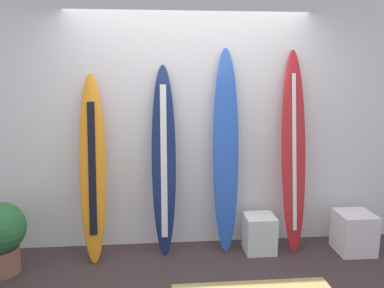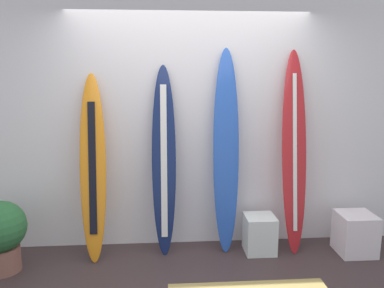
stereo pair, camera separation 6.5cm
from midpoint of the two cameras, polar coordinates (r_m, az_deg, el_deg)
The scene contains 8 objects.
wall_back at distance 4.22m, azimuth -1.02°, elevation 3.93°, with size 7.20×0.20×2.80m, color silver.
surfboard_sunset at distance 4.00m, azimuth -14.89°, elevation -3.65°, with size 0.28×0.44×1.88m.
surfboard_navy at distance 4.00m, azimuth -4.64°, elevation -2.55°, with size 0.26×0.32×1.96m.
surfboard_cobalt at distance 4.05m, azimuth 4.55°, elevation -1.37°, with size 0.28×0.30×2.14m.
surfboard_crimson at distance 4.18m, azimuth 14.31°, elevation -1.16°, with size 0.26×0.38×2.12m.
display_block_left at distance 4.53m, azimuth 22.39°, elevation -11.95°, with size 0.37×0.37×0.43m.
display_block_center at distance 4.27m, azimuth 9.46°, elevation -12.87°, with size 0.32×0.32×0.39m.
potted_plant at distance 4.15m, azimuth -26.92°, elevation -11.74°, with size 0.49×0.49×0.69m.
Camera 1 is at (-0.33, -2.87, 1.89)m, focal length 36.17 mm.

